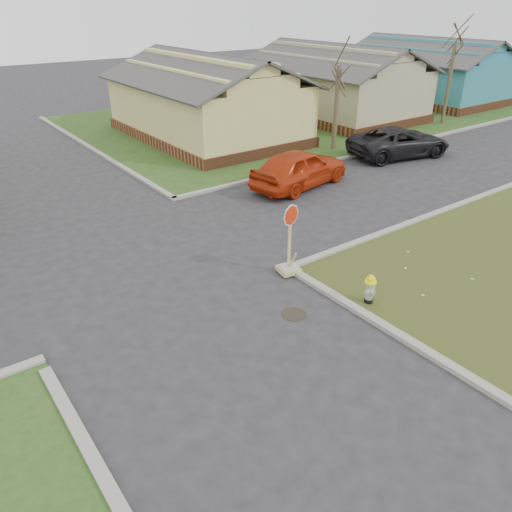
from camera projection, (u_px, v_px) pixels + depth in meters
ground at (211, 336)px, 12.01m from camera, size 120.00×120.00×0.00m
verge_far_right at (337, 108)px, 36.44m from camera, size 37.00×19.00×0.05m
curbs at (126, 258)px, 15.58m from camera, size 80.00×40.00×0.12m
manhole at (294, 314)px, 12.81m from camera, size 0.64×0.64×0.01m
side_house_yellow at (206, 98)px, 28.05m from camera, size 7.60×11.60×4.70m
side_house_tan at (334, 82)px, 33.31m from camera, size 7.60×11.60×4.70m
side_house_teal at (427, 71)px, 38.58m from camera, size 7.60×11.60×4.70m
tree_mid_right at (336, 109)px, 25.67m from camera, size 0.22×0.22×4.20m
tree_far_right at (449, 84)px, 31.02m from camera, size 0.22×0.22×4.76m
fire_hydrant at (370, 287)px, 13.03m from camera, size 0.31×0.31×0.83m
stop_sign at (289, 258)px, 14.49m from camera, size 0.60×0.59×2.13m
red_sedan at (300, 168)px, 21.12m from camera, size 5.04×2.71×1.63m
dark_pickup at (399, 142)px, 25.23m from camera, size 5.71×3.55×1.47m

